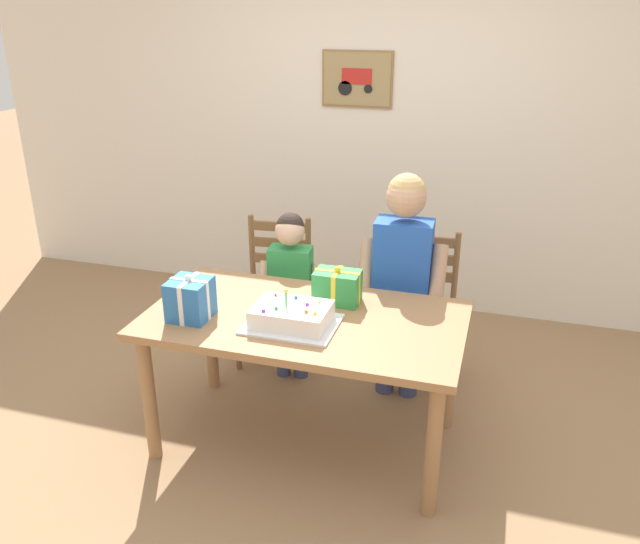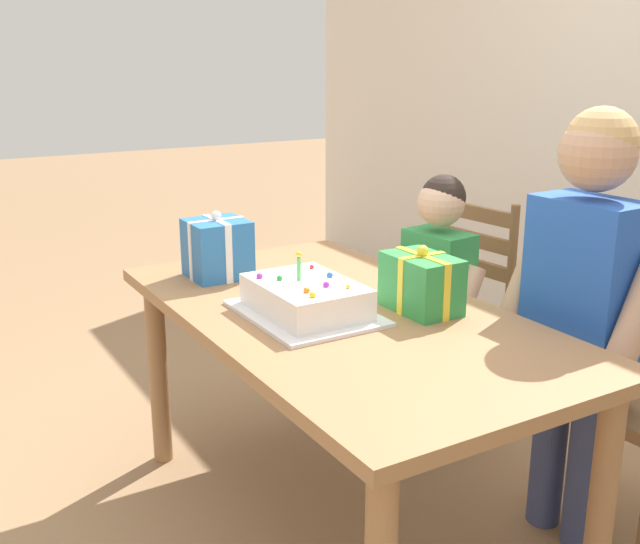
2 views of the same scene
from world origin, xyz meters
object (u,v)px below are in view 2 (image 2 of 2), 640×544
object	(u,v)px
gift_box_beside_cake	(421,283)
chair_left	(449,309)
child_older	(584,289)
child_younger	(437,287)
gift_box_red_large	(217,249)
birthday_cake	(306,299)
dining_table	(342,341)

from	to	relation	value
gift_box_beside_cake	chair_left	size ratio (longest dim) A/B	0.26
child_older	child_younger	bearing A→B (deg)	179.95
chair_left	gift_box_red_large	bearing A→B (deg)	-93.29
birthday_cake	child_younger	xyz separation A→B (m)	(-0.25, 0.71, -0.14)
birthday_cake	gift_box_red_large	bearing A→B (deg)	-172.94
dining_table	gift_box_beside_cake	bearing A→B (deg)	62.21
gift_box_beside_cake	chair_left	xyz separation A→B (m)	(-0.58, 0.62, -0.36)
child_older	child_younger	size ratio (longest dim) A/B	1.26
dining_table	birthday_cake	size ratio (longest dim) A/B	3.59
birthday_cake	gift_box_beside_cake	size ratio (longest dim) A/B	1.84
gift_box_beside_cake	child_older	xyz separation A→B (m)	(0.27, 0.39, -0.01)
dining_table	chair_left	size ratio (longest dim) A/B	1.72
dining_table	birthday_cake	world-z (taller)	birthday_cake
birthday_cake	chair_left	size ratio (longest dim) A/B	0.48
child_older	child_younger	world-z (taller)	child_older
birthday_cake	gift_box_beside_cake	xyz separation A→B (m)	(0.14, 0.32, 0.04)
gift_box_red_large	gift_box_beside_cake	bearing A→B (deg)	30.71
birthday_cake	chair_left	xyz separation A→B (m)	(-0.45, 0.94, -0.33)
gift_box_red_large	dining_table	bearing A→B (deg)	17.94
birthday_cake	gift_box_beside_cake	bearing A→B (deg)	66.50
gift_box_beside_cake	child_younger	xyz separation A→B (m)	(-0.39, 0.39, -0.18)
dining_table	birthday_cake	distance (m)	0.18
gift_box_red_large	child_older	bearing A→B (deg)	40.21
gift_box_red_large	chair_left	size ratio (longest dim) A/B	0.26
chair_left	child_younger	bearing A→B (deg)	-49.99
child_older	gift_box_red_large	bearing A→B (deg)	-139.79
chair_left	child_older	world-z (taller)	child_older
gift_box_red_large	child_younger	world-z (taller)	child_younger
gift_box_beside_cake	child_younger	distance (m)	0.58
gift_box_red_large	gift_box_beside_cake	world-z (taller)	gift_box_red_large
child_older	gift_box_beside_cake	bearing A→B (deg)	-124.76
birthday_cake	child_older	size ratio (longest dim) A/B	0.33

